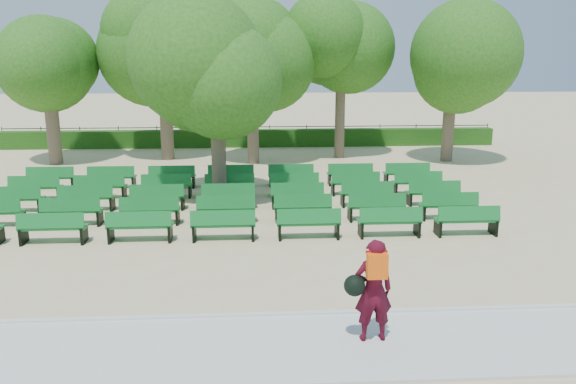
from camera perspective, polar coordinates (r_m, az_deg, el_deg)
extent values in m
plane|color=#CDB988|center=(16.36, -3.81, -2.98)|extent=(120.00, 120.00, 0.00)
cube|color=silver|center=(9.48, -3.93, -15.61)|extent=(30.00, 2.20, 0.06)
cube|color=silver|center=(10.49, -3.90, -12.46)|extent=(30.00, 0.12, 0.10)
cube|color=#1F5014|center=(29.98, -3.77, 5.48)|extent=(26.00, 0.70, 0.90)
cube|color=#13722A|center=(17.70, -6.06, -0.35)|extent=(1.69, 0.57, 0.06)
cube|color=#13722A|center=(17.46, -6.11, 0.24)|extent=(1.67, 0.24, 0.39)
cylinder|color=brown|center=(18.32, -7.04, 3.27)|extent=(0.47, 0.47, 2.82)
ellipsoid|color=#2F6A1C|center=(18.04, -7.28, 11.29)|extent=(4.17, 4.17, 3.76)
imported|color=#420917|center=(9.41, 8.67, -9.85)|extent=(0.66, 0.45, 1.75)
cube|color=#FF590D|center=(9.04, 9.05, -7.43)|extent=(0.33, 0.16, 0.41)
sphere|color=black|center=(9.25, 6.77, -9.43)|extent=(0.35, 0.35, 0.35)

